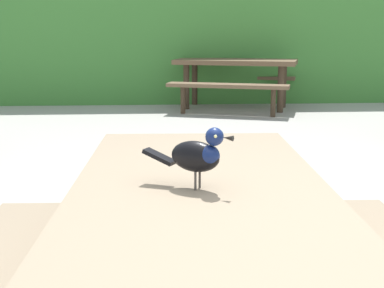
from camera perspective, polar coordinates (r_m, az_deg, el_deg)
hedge_wall at (r=9.79m, az=-0.90°, el=11.04°), size 28.00×2.32×2.04m
picnic_table_foreground at (r=1.58m, az=1.07°, el=-11.73°), size 1.73×1.82×0.74m
bird_grackle at (r=1.54m, az=0.70°, el=-1.10°), size 0.26×0.17×0.18m
picnic_table_mid_left at (r=8.27m, az=4.62°, el=7.59°), size 2.13×2.11×0.74m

